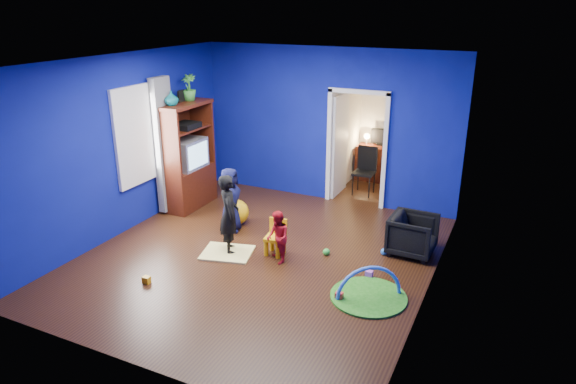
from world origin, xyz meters
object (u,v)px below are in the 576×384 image
at_px(child_black, 229,214).
at_px(vase, 171,98).
at_px(child_navy, 230,200).
at_px(hopper_ball, 236,212).
at_px(study_desk, 377,163).
at_px(toddler_red, 278,237).
at_px(tv_armoire, 186,156).
at_px(crt_tv, 188,154).
at_px(armchair, 413,235).
at_px(folding_chair, 364,172).
at_px(play_mat, 368,297).
at_px(kid_chair, 275,239).

xyz_separation_m(child_black, vase, (-1.72, 1.02, 1.46)).
distance_m(child_navy, hopper_ball, 0.42).
bearing_deg(study_desk, toddler_red, -93.69).
distance_m(tv_armoire, crt_tv, 0.06).
xyz_separation_m(vase, tv_armoire, (0.00, 0.30, -1.10)).
xyz_separation_m(armchair, folding_chair, (-1.46, 2.19, 0.15)).
relative_size(child_navy, folding_chair, 1.19).
relative_size(child_black, vase, 5.00).
bearing_deg(hopper_ball, study_desk, 65.29).
xyz_separation_m(vase, crt_tv, (0.04, 0.30, -1.06)).
bearing_deg(vase, hopper_ball, -4.05).
distance_m(tv_armoire, hopper_ball, 1.53).
height_order(child_black, tv_armoire, tv_armoire).
bearing_deg(folding_chair, vase, -140.72).
bearing_deg(play_mat, child_black, 170.77).
relative_size(tv_armoire, study_desk, 2.23).
distance_m(child_black, crt_tv, 2.17).
bearing_deg(toddler_red, child_navy, -161.22).
bearing_deg(kid_chair, tv_armoire, 147.84).
distance_m(child_navy, kid_chair, 1.20).
height_order(armchair, hopper_ball, armchair).
bearing_deg(kid_chair, child_black, -169.99).
bearing_deg(child_navy, crt_tv, 48.86).
bearing_deg(armchair, vase, 93.22).
bearing_deg(hopper_ball, child_navy, -78.69).
relative_size(child_black, child_navy, 1.13).
relative_size(crt_tv, play_mat, 0.70).
xyz_separation_m(armchair, play_mat, (-0.22, -1.51, -0.30)).
height_order(child_navy, tv_armoire, tv_armoire).
relative_size(child_black, tv_armoire, 0.64).
bearing_deg(kid_chair, study_desk, 76.95).
distance_m(child_black, play_mat, 2.44).
height_order(hopper_ball, study_desk, study_desk).
distance_m(armchair, tv_armoire, 4.33).
relative_size(toddler_red, folding_chair, 0.87).
relative_size(study_desk, folding_chair, 0.96).
bearing_deg(child_black, play_mat, -136.08).
bearing_deg(crt_tv, child_navy, -26.56).
height_order(child_navy, play_mat, child_navy).
height_order(armchair, child_black, child_black).
height_order(vase, hopper_ball, vase).
relative_size(armchair, play_mat, 0.68).
relative_size(play_mat, folding_chair, 1.09).
bearing_deg(toddler_red, crt_tv, -159.93).
relative_size(child_black, folding_chair, 1.35).
bearing_deg(study_desk, child_black, -104.33).
height_order(crt_tv, study_desk, crt_tv).
xyz_separation_m(vase, hopper_ball, (1.27, -0.09, -1.86)).
relative_size(armchair, crt_tv, 0.98).
relative_size(child_navy, kid_chair, 2.20).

